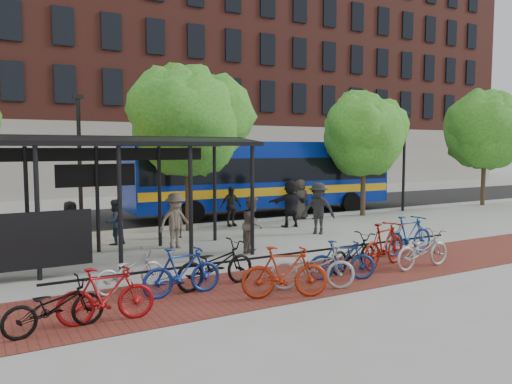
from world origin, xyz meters
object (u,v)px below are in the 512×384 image
lamp_post_right (404,158)px  pedestrian_2 (114,222)px  bus (263,173)px  bike_9 (384,245)px  tree_d (486,127)px  pedestrian_9 (318,208)px  tree_b (189,117)px  bike_7 (342,260)px  bike_10 (422,249)px  pedestrian_5 (290,203)px  bike_4 (215,264)px  pedestrian_3 (175,221)px  pedestrian_6 (300,199)px  bike_5 (285,272)px  tree_c (365,131)px  pedestrian_1 (176,216)px  bike_3 (182,271)px  bike_1 (106,295)px  bus_shelter (64,157)px  pedestrian_4 (231,206)px  bike_0 (54,306)px  bike_8 (353,253)px  bike_11 (409,235)px  pedestrian_7 (316,201)px  lamp_post_left (80,162)px  pedestrian_0 (71,226)px  bike_2 (130,271)px  bike_6 (312,267)px  pedestrian_8 (253,224)px

lamp_post_right → pedestrian_2: bearing=-173.4°
bus → bike_9: size_ratio=6.38×
tree_d → pedestrian_9: (-14.14, -3.22, -3.49)m
tree_b → bike_7: 9.74m
bus → bike_7: (-4.48, -11.42, -1.54)m
bike_10 → pedestrian_5: bearing=-8.7°
bike_4 → pedestrian_3: (0.81, 4.78, 0.36)m
pedestrian_6 → bike_5: bearing=57.9°
tree_c → pedestrian_1: tree_c is taller
lamp_post_right → bike_3: (-15.43, -8.42, -2.20)m
bike_1 → bus_shelter: bearing=3.5°
bike_4 → pedestrian_4: bearing=-36.7°
bike_0 → bike_9: (8.49, 0.71, 0.16)m
tree_d → bike_8: (-16.81, -8.34, -3.98)m
bike_11 → pedestrian_2: 9.54m
tree_d → pedestrian_7: 12.33m
lamp_post_left → pedestrian_2: lamp_post_left is taller
lamp_post_right → pedestrian_5: bearing=-169.2°
tree_d → pedestrian_0: tree_d is taller
bike_5 → bike_0: bearing=107.9°
bike_1 → bike_10: bike_1 is taller
bike_5 → pedestrian_9: pedestrian_9 is taller
pedestrian_4 → pedestrian_1: bearing=-159.1°
tree_c → pedestrian_4: (-7.15, 0.09, -3.22)m
pedestrian_6 → lamp_post_left: bearing=5.4°
pedestrian_6 → bike_2: bearing=41.7°
pedestrian_9 → bus: bearing=129.3°
bus_shelter → pedestrian_3: (3.43, 0.69, -2.10)m
lamp_post_left → bike_5: (2.43, -9.68, -2.18)m
bike_0 → bike_1: bike_1 is taller
bike_6 → bike_8: bike_6 is taller
bike_7 → pedestrian_6: (5.24, 9.34, 0.42)m
tree_d → bike_5: 22.16m
pedestrian_8 → bike_5: bearing=-157.2°
bike_10 → lamp_post_left: bearing=35.3°
bike_1 → pedestrian_2: bearing=-9.9°
lamp_post_left → bike_9: size_ratio=2.47×
pedestrian_5 → pedestrian_7: bearing=-141.9°
bike_5 → pedestrian_6: pedestrian_6 is taller
bike_6 → pedestrian_9: pedestrian_9 is taller
pedestrian_5 → pedestrian_6: bearing=-127.0°
pedestrian_9 → bike_8: bearing=-68.6°
bike_7 → pedestrian_2: 8.26m
bus_shelter → pedestrian_5: size_ratio=5.44×
pedestrian_3 → lamp_post_left: bearing=115.4°
bus_shelter → bike_6: bus_shelter is taller
bike_6 → pedestrian_3: bearing=34.3°
tree_c → bike_0: tree_c is taller
bike_4 → bike_7: (2.97, -0.97, -0.04)m
pedestrian_9 → pedestrian_6: bearing=113.7°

